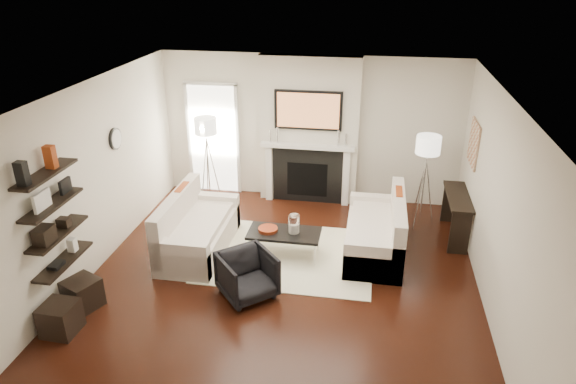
% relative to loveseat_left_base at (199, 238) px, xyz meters
% --- Properties ---
extents(room_envelope, '(6.00, 6.00, 6.00)m').
position_rel_loveseat_left_base_xyz_m(room_envelope, '(1.43, -0.69, 1.14)').
color(room_envelope, black).
rests_on(room_envelope, ground).
extents(chimney_breast, '(1.80, 0.25, 2.70)m').
position_rel_loveseat_left_base_xyz_m(chimney_breast, '(1.43, 2.19, 1.14)').
color(chimney_breast, silver).
rests_on(chimney_breast, floor).
extents(fireplace_surround, '(1.30, 0.02, 1.04)m').
position_rel_loveseat_left_base_xyz_m(fireplace_surround, '(1.43, 2.05, 0.31)').
color(fireplace_surround, black).
rests_on(fireplace_surround, floor).
extents(firebox, '(0.75, 0.02, 0.65)m').
position_rel_loveseat_left_base_xyz_m(firebox, '(1.43, 2.05, 0.24)').
color(firebox, black).
rests_on(firebox, floor).
extents(mantel_pilaster_l, '(0.12, 0.08, 1.10)m').
position_rel_loveseat_left_base_xyz_m(mantel_pilaster_l, '(0.71, 2.02, 0.34)').
color(mantel_pilaster_l, white).
rests_on(mantel_pilaster_l, floor).
extents(mantel_pilaster_r, '(0.12, 0.08, 1.10)m').
position_rel_loveseat_left_base_xyz_m(mantel_pilaster_r, '(2.15, 2.02, 0.34)').
color(mantel_pilaster_r, white).
rests_on(mantel_pilaster_r, floor).
extents(mantel_shelf, '(1.70, 0.18, 0.07)m').
position_rel_loveseat_left_base_xyz_m(mantel_shelf, '(1.43, 2.00, 0.91)').
color(mantel_shelf, white).
rests_on(mantel_shelf, chimney_breast).
extents(tv_body, '(1.20, 0.06, 0.70)m').
position_rel_loveseat_left_base_xyz_m(tv_body, '(1.43, 2.03, 1.57)').
color(tv_body, black).
rests_on(tv_body, chimney_breast).
extents(tv_screen, '(1.10, 0.00, 0.62)m').
position_rel_loveseat_left_base_xyz_m(tv_screen, '(1.43, 2.00, 1.57)').
color(tv_screen, '#BF723F').
rests_on(tv_screen, tv_body).
extents(candlestick_l_tall, '(0.04, 0.04, 0.30)m').
position_rel_loveseat_left_base_xyz_m(candlestick_l_tall, '(0.88, 2.01, 1.09)').
color(candlestick_l_tall, silver).
rests_on(candlestick_l_tall, mantel_shelf).
extents(candlestick_l_short, '(0.04, 0.04, 0.24)m').
position_rel_loveseat_left_base_xyz_m(candlestick_l_short, '(0.75, 2.01, 1.06)').
color(candlestick_l_short, silver).
rests_on(candlestick_l_short, mantel_shelf).
extents(candlestick_r_tall, '(0.04, 0.04, 0.30)m').
position_rel_loveseat_left_base_xyz_m(candlestick_r_tall, '(1.98, 2.01, 1.09)').
color(candlestick_r_tall, silver).
rests_on(candlestick_r_tall, mantel_shelf).
extents(candlestick_r_short, '(0.04, 0.04, 0.24)m').
position_rel_loveseat_left_base_xyz_m(candlestick_r_short, '(2.11, 2.01, 1.06)').
color(candlestick_r_short, silver).
rests_on(candlestick_r_short, mantel_shelf).
extents(hallway_panel, '(0.90, 0.02, 2.10)m').
position_rel_loveseat_left_base_xyz_m(hallway_panel, '(-0.42, 2.29, 0.84)').
color(hallway_panel, white).
rests_on(hallway_panel, floor).
extents(door_trim_l, '(0.06, 0.06, 2.16)m').
position_rel_loveseat_left_base_xyz_m(door_trim_l, '(-0.90, 2.27, 0.84)').
color(door_trim_l, white).
rests_on(door_trim_l, floor).
extents(door_trim_r, '(0.06, 0.06, 2.16)m').
position_rel_loveseat_left_base_xyz_m(door_trim_r, '(0.06, 2.27, 0.84)').
color(door_trim_r, white).
rests_on(door_trim_r, floor).
extents(door_trim_top, '(1.02, 0.06, 0.06)m').
position_rel_loveseat_left_base_xyz_m(door_trim_top, '(-0.42, 2.27, 1.92)').
color(door_trim_top, white).
rests_on(door_trim_top, wall_back).
extents(rug, '(2.60, 2.00, 0.01)m').
position_rel_loveseat_left_base_xyz_m(rug, '(1.40, 0.06, -0.20)').
color(rug, '#F3ECC7').
rests_on(rug, floor).
extents(loveseat_left_base, '(0.85, 1.80, 0.42)m').
position_rel_loveseat_left_base_xyz_m(loveseat_left_base, '(0.00, 0.00, 0.00)').
color(loveseat_left_base, silver).
rests_on(loveseat_left_base, floor).
extents(loveseat_left_back, '(0.18, 1.80, 0.80)m').
position_rel_loveseat_left_base_xyz_m(loveseat_left_back, '(-0.33, 0.00, 0.32)').
color(loveseat_left_back, silver).
rests_on(loveseat_left_back, floor).
extents(loveseat_left_arm_n, '(0.85, 0.18, 0.60)m').
position_rel_loveseat_left_base_xyz_m(loveseat_left_arm_n, '(0.00, -0.81, 0.09)').
color(loveseat_left_arm_n, silver).
rests_on(loveseat_left_arm_n, floor).
extents(loveseat_left_arm_s, '(0.85, 0.18, 0.60)m').
position_rel_loveseat_left_base_xyz_m(loveseat_left_arm_s, '(0.00, 0.81, 0.09)').
color(loveseat_left_arm_s, silver).
rests_on(loveseat_left_arm_s, floor).
extents(loveseat_left_cushion, '(0.63, 1.44, 0.10)m').
position_rel_loveseat_left_base_xyz_m(loveseat_left_cushion, '(0.05, 0.00, 0.26)').
color(loveseat_left_cushion, silver).
rests_on(loveseat_left_cushion, loveseat_left_base).
extents(pillow_left_orange, '(0.10, 0.42, 0.42)m').
position_rel_loveseat_left_base_xyz_m(pillow_left_orange, '(-0.33, 0.30, 0.52)').
color(pillow_left_orange, '#923712').
rests_on(pillow_left_orange, loveseat_left_cushion).
extents(pillow_left_charcoal, '(0.10, 0.40, 0.40)m').
position_rel_loveseat_left_base_xyz_m(pillow_left_charcoal, '(-0.33, -0.30, 0.51)').
color(pillow_left_charcoal, black).
rests_on(pillow_left_charcoal, loveseat_left_cushion).
extents(loveseat_right_base, '(0.85, 1.80, 0.42)m').
position_rel_loveseat_left_base_xyz_m(loveseat_right_base, '(2.70, 0.40, 0.00)').
color(loveseat_right_base, silver).
rests_on(loveseat_right_base, floor).
extents(loveseat_right_back, '(0.18, 1.80, 0.80)m').
position_rel_loveseat_left_base_xyz_m(loveseat_right_back, '(3.04, 0.40, 0.32)').
color(loveseat_right_back, silver).
rests_on(loveseat_right_back, floor).
extents(loveseat_right_arm_n, '(0.85, 0.18, 0.60)m').
position_rel_loveseat_left_base_xyz_m(loveseat_right_arm_n, '(2.70, -0.41, 0.09)').
color(loveseat_right_arm_n, silver).
rests_on(loveseat_right_arm_n, floor).
extents(loveseat_right_arm_s, '(0.85, 0.18, 0.60)m').
position_rel_loveseat_left_base_xyz_m(loveseat_right_arm_s, '(2.70, 1.21, 0.09)').
color(loveseat_right_arm_s, silver).
rests_on(loveseat_right_arm_s, floor).
extents(loveseat_right_cushion, '(0.63, 1.44, 0.10)m').
position_rel_loveseat_left_base_xyz_m(loveseat_right_cushion, '(2.65, 0.40, 0.26)').
color(loveseat_right_cushion, silver).
rests_on(loveseat_right_cushion, loveseat_right_base).
extents(pillow_right_orange, '(0.10, 0.42, 0.42)m').
position_rel_loveseat_left_base_xyz_m(pillow_right_orange, '(3.04, 0.70, 0.52)').
color(pillow_right_orange, '#923712').
rests_on(pillow_right_orange, loveseat_right_cushion).
extents(pillow_right_charcoal, '(0.10, 0.40, 0.40)m').
position_rel_loveseat_left_base_xyz_m(pillow_right_charcoal, '(3.04, 0.10, 0.51)').
color(pillow_right_charcoal, black).
rests_on(pillow_right_charcoal, loveseat_right_cushion).
extents(coffee_table, '(1.10, 0.55, 0.04)m').
position_rel_loveseat_left_base_xyz_m(coffee_table, '(1.35, 0.04, 0.19)').
color(coffee_table, black).
rests_on(coffee_table, floor).
extents(coffee_leg_nw, '(0.02, 0.02, 0.38)m').
position_rel_loveseat_left_base_xyz_m(coffee_leg_nw, '(0.85, -0.18, -0.02)').
color(coffee_leg_nw, silver).
rests_on(coffee_leg_nw, floor).
extents(coffee_leg_ne, '(0.02, 0.02, 0.38)m').
position_rel_loveseat_left_base_xyz_m(coffee_leg_ne, '(1.85, -0.18, -0.02)').
color(coffee_leg_ne, silver).
rests_on(coffee_leg_ne, floor).
extents(coffee_leg_sw, '(0.02, 0.02, 0.38)m').
position_rel_loveseat_left_base_xyz_m(coffee_leg_sw, '(0.85, 0.26, -0.02)').
color(coffee_leg_sw, silver).
rests_on(coffee_leg_sw, floor).
extents(coffee_leg_se, '(0.02, 0.02, 0.38)m').
position_rel_loveseat_left_base_xyz_m(coffee_leg_se, '(1.85, 0.26, -0.02)').
color(coffee_leg_se, silver).
rests_on(coffee_leg_se, floor).
extents(hurricane_glass, '(0.18, 0.18, 0.31)m').
position_rel_loveseat_left_base_xyz_m(hurricane_glass, '(1.50, 0.04, 0.35)').
color(hurricane_glass, white).
rests_on(hurricane_glass, coffee_table).
extents(hurricane_candle, '(0.10, 0.10, 0.15)m').
position_rel_loveseat_left_base_xyz_m(hurricane_candle, '(1.50, 0.04, 0.29)').
color(hurricane_candle, white).
rests_on(hurricane_candle, coffee_table).
extents(copper_bowl, '(0.30, 0.30, 0.05)m').
position_rel_loveseat_left_base_xyz_m(copper_bowl, '(1.10, 0.04, 0.24)').
color(copper_bowl, '#A93B1C').
rests_on(copper_bowl, coffee_table).
extents(armchair, '(0.92, 0.92, 0.70)m').
position_rel_loveseat_left_base_xyz_m(armchair, '(1.03, -1.05, 0.14)').
color(armchair, black).
rests_on(armchair, floor).
extents(lamp_left_post, '(0.02, 0.02, 1.20)m').
position_rel_loveseat_left_base_xyz_m(lamp_left_post, '(-0.42, 1.87, 0.39)').
color(lamp_left_post, silver).
rests_on(lamp_left_post, floor).
extents(lamp_left_shade, '(0.40, 0.40, 0.30)m').
position_rel_loveseat_left_base_xyz_m(lamp_left_shade, '(-0.42, 1.87, 1.24)').
color(lamp_left_shade, white).
rests_on(lamp_left_shade, lamp_left_post).
extents(lamp_left_leg_a, '(0.25, 0.02, 1.23)m').
position_rel_loveseat_left_base_xyz_m(lamp_left_leg_a, '(-0.31, 1.87, 0.39)').
color(lamp_left_leg_a, silver).
rests_on(lamp_left_leg_a, floor).
extents(lamp_left_leg_b, '(0.14, 0.22, 1.23)m').
position_rel_loveseat_left_base_xyz_m(lamp_left_leg_b, '(-0.48, 1.97, 0.39)').
color(lamp_left_leg_b, silver).
rests_on(lamp_left_leg_b, floor).
extents(lamp_left_leg_c, '(0.14, 0.22, 1.23)m').
position_rel_loveseat_left_base_xyz_m(lamp_left_leg_c, '(-0.48, 1.78, 0.39)').
color(lamp_left_leg_c, silver).
rests_on(lamp_left_leg_c, floor).
extents(lamp_right_post, '(0.02, 0.02, 1.20)m').
position_rel_loveseat_left_base_xyz_m(lamp_right_post, '(3.48, 1.48, 0.39)').
color(lamp_right_post, silver).
rests_on(lamp_right_post, floor).
extents(lamp_right_shade, '(0.40, 0.40, 0.30)m').
position_rel_loveseat_left_base_xyz_m(lamp_right_shade, '(3.48, 1.48, 1.24)').
color(lamp_right_shade, white).
rests_on(lamp_right_shade, lamp_right_post).
extents(lamp_right_leg_a, '(0.25, 0.02, 1.23)m').
position_rel_loveseat_left_base_xyz_m(lamp_right_leg_a, '(3.59, 1.48, 0.39)').
color(lamp_right_leg_a, silver).
rests_on(lamp_right_leg_a, floor).
extents(lamp_right_leg_b, '(0.14, 0.22, 1.23)m').
position_rel_loveseat_left_base_xyz_m(lamp_right_leg_b, '(3.42, 1.57, 0.39)').
color(lamp_right_leg_b, silver).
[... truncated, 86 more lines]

